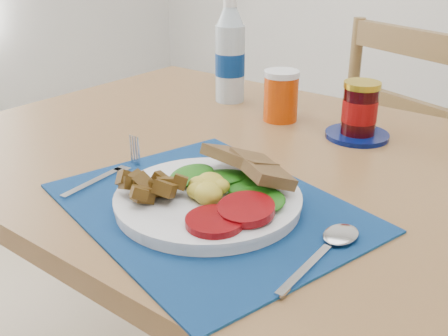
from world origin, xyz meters
name	(u,v)px	position (x,y,z in m)	size (l,w,h in m)	color
table	(280,202)	(0.00, 0.20, 0.67)	(1.40, 0.90, 0.75)	brown
chair_far	(417,143)	(0.02, 0.94, 0.57)	(0.53, 0.51, 1.12)	#55361E
placemat	(208,207)	(0.01, -0.02, 0.75)	(0.46, 0.36, 0.00)	black
breakfast_plate	(204,194)	(0.00, -0.03, 0.77)	(0.29, 0.29, 0.07)	silver
fork	(112,174)	(-0.20, -0.04, 0.76)	(0.03, 0.19, 0.00)	#B2B5BA
spoon	(331,245)	(0.21, -0.01, 0.76)	(0.05, 0.19, 0.01)	#B2B5BA
water_bottle	(230,57)	(-0.32, 0.46, 0.86)	(0.07, 0.07, 0.25)	#ADBFCC
juice_glass	(281,97)	(-0.13, 0.41, 0.80)	(0.08, 0.08, 0.11)	#C03905
jam_on_saucer	(359,113)	(0.05, 0.41, 0.80)	(0.13, 0.13, 0.12)	#04104C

